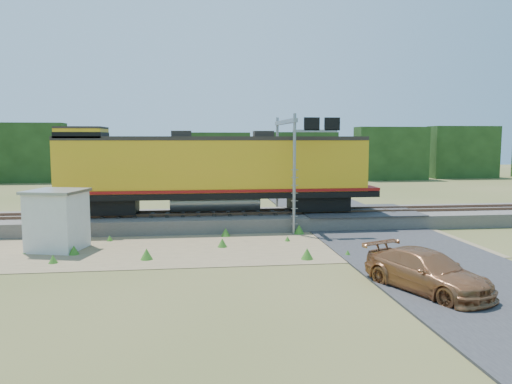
{
  "coord_description": "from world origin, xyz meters",
  "views": [
    {
      "loc": [
        -2.96,
        -23.53,
        5.29
      ],
      "look_at": [
        0.38,
        3.0,
        2.4
      ],
      "focal_mm": 35.0,
      "sensor_mm": 36.0,
      "label": 1
    }
  ],
  "objects": [
    {
      "name": "rails",
      "position": [
        0.0,
        6.0,
        0.88
      ],
      "size": [
        70.0,
        1.54,
        0.16
      ],
      "color": "brown",
      "rests_on": "ballast"
    },
    {
      "name": "shed",
      "position": [
        -9.38,
        0.72,
        1.46
      ],
      "size": [
        2.98,
        2.98,
        2.88
      ],
      "rotation": [
        0.0,
        0.0,
        -0.27
      ],
      "color": "silver",
      "rests_on": "ground"
    },
    {
      "name": "car",
      "position": [
        5.0,
        -7.59,
        0.7
      ],
      "size": [
        3.68,
        5.24,
        1.41
      ],
      "primitive_type": "imported",
      "rotation": [
        0.0,
        0.0,
        0.39
      ],
      "color": "#9E623A",
      "rests_on": "ground"
    },
    {
      "name": "dirt_shoulder",
      "position": [
        -2.0,
        0.5,
        0.01
      ],
      "size": [
        26.0,
        8.0,
        0.03
      ],
      "primitive_type": "cube",
      "color": "#8C7754",
      "rests_on": "ground"
    },
    {
      "name": "ground",
      "position": [
        0.0,
        0.0,
        0.0
      ],
      "size": [
        140.0,
        140.0,
        0.0
      ],
      "primitive_type": "plane",
      "color": "#475123",
      "rests_on": "ground"
    },
    {
      "name": "tree_line_north",
      "position": [
        0.0,
        38.0,
        3.07
      ],
      "size": [
        130.0,
        3.0,
        6.5
      ],
      "color": "#1B3312",
      "rests_on": "ground"
    },
    {
      "name": "road",
      "position": [
        7.0,
        0.74,
        0.09
      ],
      "size": [
        7.0,
        66.0,
        0.86
      ],
      "color": "#38383A",
      "rests_on": "ground"
    },
    {
      "name": "locomotive",
      "position": [
        -1.98,
        6.0,
        3.42
      ],
      "size": [
        19.29,
        2.94,
        4.98
      ],
      "color": "black",
      "rests_on": "rails"
    },
    {
      "name": "signal_gantry",
      "position": [
        2.84,
        5.35,
        5.0
      ],
      "size": [
        2.63,
        6.2,
        6.63
      ],
      "color": "gray",
      "rests_on": "ground"
    },
    {
      "name": "weed_clumps",
      "position": [
        -3.5,
        0.1,
        0.0
      ],
      "size": [
        15.0,
        6.2,
        0.56
      ],
      "primitive_type": null,
      "color": "#387421",
      "rests_on": "ground"
    },
    {
      "name": "ballast",
      "position": [
        0.0,
        6.0,
        0.4
      ],
      "size": [
        70.0,
        5.0,
        0.8
      ],
      "primitive_type": "cube",
      "color": "slate",
      "rests_on": "ground"
    }
  ]
}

